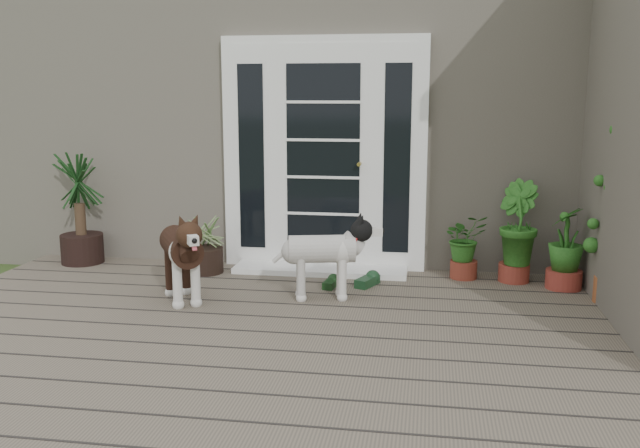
# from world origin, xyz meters

# --- Properties ---
(deck) EXTENTS (6.20, 4.60, 0.12)m
(deck) POSITION_xyz_m (0.00, 0.40, 0.06)
(deck) COLOR #6B5B4C
(deck) RESTS_ON ground
(house_main) EXTENTS (7.40, 4.00, 3.10)m
(house_main) POSITION_xyz_m (0.00, 4.65, 1.55)
(house_main) COLOR #665E54
(house_main) RESTS_ON ground
(door_unit) EXTENTS (1.90, 0.14, 2.15)m
(door_unit) POSITION_xyz_m (-0.20, 2.60, 1.19)
(door_unit) COLOR white
(door_unit) RESTS_ON deck
(door_step) EXTENTS (1.60, 0.40, 0.05)m
(door_step) POSITION_xyz_m (-0.20, 2.40, 0.14)
(door_step) COLOR white
(door_step) RESTS_ON deck
(brindle_dog) EXTENTS (0.69, 0.84, 0.65)m
(brindle_dog) POSITION_xyz_m (-1.14, 1.34, 0.45)
(brindle_dog) COLOR #321C12
(brindle_dog) RESTS_ON deck
(white_dog) EXTENTS (0.77, 0.46, 0.60)m
(white_dog) POSITION_xyz_m (-0.06, 1.58, 0.42)
(white_dog) COLOR white
(white_dog) RESTS_ON deck
(spider_plant) EXTENTS (0.71, 0.71, 0.62)m
(spider_plant) POSITION_xyz_m (-1.26, 2.22, 0.43)
(spider_plant) COLOR #A7BB73
(spider_plant) RESTS_ON deck
(yucca) EXTENTS (0.99, 0.99, 1.11)m
(yucca) POSITION_xyz_m (-2.56, 2.39, 0.68)
(yucca) COLOR black
(yucca) RESTS_ON deck
(herb_a) EXTENTS (0.50, 0.50, 0.49)m
(herb_a) POSITION_xyz_m (1.10, 2.40, 0.37)
(herb_a) COLOR #1A5B1A
(herb_a) RESTS_ON deck
(herb_b) EXTENTS (0.58, 0.58, 0.67)m
(herb_b) POSITION_xyz_m (1.54, 2.36, 0.46)
(herb_b) COLOR #2B5D1A
(herb_b) RESTS_ON deck
(herb_c) EXTENTS (0.48, 0.48, 0.56)m
(herb_c) POSITION_xyz_m (1.93, 2.19, 0.40)
(herb_c) COLOR #2C631C
(herb_c) RESTS_ON deck
(sapling) EXTENTS (0.44, 0.44, 1.47)m
(sapling) POSITION_xyz_m (2.23, 1.83, 0.85)
(sapling) COLOR #164F1B
(sapling) RESTS_ON deck
(clog_left) EXTENTS (0.16, 0.28, 0.08)m
(clog_left) POSITION_xyz_m (-0.03, 1.92, 0.16)
(clog_left) COLOR #143314
(clog_left) RESTS_ON deck
(clog_right) EXTENTS (0.26, 0.35, 0.10)m
(clog_right) POSITION_xyz_m (0.27, 2.01, 0.17)
(clog_right) COLOR #17391E
(clog_right) RESTS_ON deck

